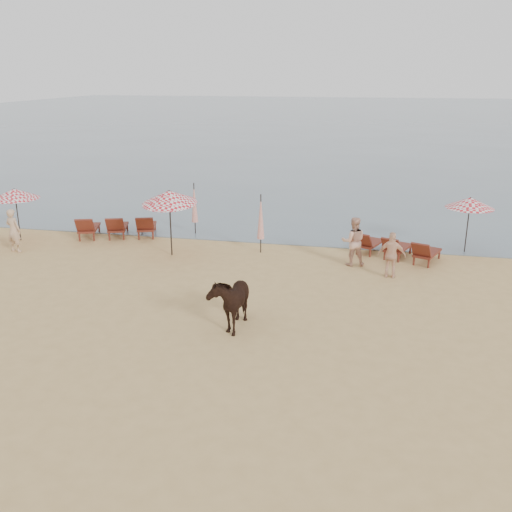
{
  "coord_description": "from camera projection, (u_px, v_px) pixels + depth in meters",
  "views": [
    {
      "loc": [
        3.63,
        -12.09,
        6.78
      ],
      "look_at": [
        0.0,
        5.0,
        1.1
      ],
      "focal_mm": 40.0,
      "sensor_mm": 36.0,
      "label": 1
    }
  ],
  "objects": [
    {
      "name": "umbrella_open_left_b",
      "position": [
        169.0,
        197.0,
        21.36
      ],
      "size": [
        2.07,
        2.11,
        2.64
      ],
      "rotation": [
        0.0,
        0.0,
        0.16
      ],
      "color": "black",
      "rests_on": "ground"
    },
    {
      "name": "lounger_cluster_right",
      "position": [
        396.0,
        247.0,
        21.53
      ],
      "size": [
        3.36,
        2.69,
        0.64
      ],
      "rotation": [
        0.0,
        0.0,
        -0.38
      ],
      "color": "maroon",
      "rests_on": "ground"
    },
    {
      "name": "umbrella_open_right",
      "position": [
        470.0,
        203.0,
        21.76
      ],
      "size": [
        1.81,
        1.81,
        2.21
      ],
      "rotation": [
        0.0,
        0.0,
        -0.03
      ],
      "color": "black",
      "rests_on": "ground"
    },
    {
      "name": "lounger_cluster_left",
      "position": [
        117.0,
        227.0,
        24.24
      ],
      "size": [
        3.58,
        2.74,
        0.7
      ],
      "rotation": [
        0.0,
        0.0,
        0.31
      ],
      "color": "maroon",
      "rests_on": "ground"
    },
    {
      "name": "ground",
      "position": [
        214.0,
        359.0,
        14.06
      ],
      "size": [
        120.0,
        120.0,
        0.0
      ],
      "primitive_type": "plane",
      "color": "tan",
      "rests_on": "ground"
    },
    {
      "name": "sea",
      "position": [
        356.0,
        117.0,
        88.49
      ],
      "size": [
        160.0,
        140.0,
        0.06
      ],
      "primitive_type": "cube",
      "color": "#51606B",
      "rests_on": "ground"
    },
    {
      "name": "cow",
      "position": [
        230.0,
        300.0,
        15.67
      ],
      "size": [
        0.87,
        1.88,
        1.58
      ],
      "primitive_type": "imported",
      "rotation": [
        0.0,
        0.0,
        -0.01
      ],
      "color": "black",
      "rests_on": "ground"
    },
    {
      "name": "umbrella_closed_right",
      "position": [
        261.0,
        217.0,
        21.93
      ],
      "size": [
        0.28,
        0.28,
        2.32
      ],
      "rotation": [
        0.0,
        0.0,
        0.25
      ],
      "color": "black",
      "rests_on": "ground"
    },
    {
      "name": "umbrella_closed_left",
      "position": [
        194.0,
        203.0,
        24.46
      ],
      "size": [
        0.27,
        0.27,
        2.26
      ],
      "rotation": [
        0.0,
        0.0,
        0.2
      ],
      "color": "black",
      "rests_on": "ground"
    },
    {
      "name": "umbrella_open_left_a",
      "position": [
        15.0,
        194.0,
        23.4
      ],
      "size": [
        1.94,
        1.94,
        2.21
      ],
      "rotation": [
        0.0,
        0.0,
        -0.4
      ],
      "color": "black",
      "rests_on": "ground"
    },
    {
      "name": "beachgoer_left",
      "position": [
        13.0,
        230.0,
        22.22
      ],
      "size": [
        0.69,
        0.51,
        1.72
      ],
      "primitive_type": "imported",
      "rotation": [
        0.0,
        0.0,
        2.97
      ],
      "color": "tan",
      "rests_on": "ground"
    },
    {
      "name": "beachgoer_right_a",
      "position": [
        353.0,
        241.0,
        20.65
      ],
      "size": [
        0.99,
        0.83,
        1.8
      ],
      "primitive_type": "imported",
      "rotation": [
        0.0,
        0.0,
        3.33
      ],
      "color": "tan",
      "rests_on": "ground"
    },
    {
      "name": "beachgoer_right_b",
      "position": [
        392.0,
        255.0,
        19.42
      ],
      "size": [
        0.98,
        0.48,
        1.61
      ],
      "primitive_type": "imported",
      "rotation": [
        0.0,
        0.0,
        3.04
      ],
      "color": "#E3B08E",
      "rests_on": "ground"
    }
  ]
}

